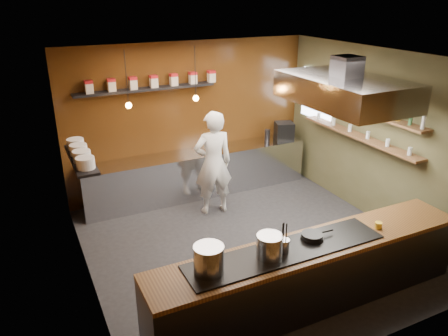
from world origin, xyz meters
TOP-DOWN VIEW (x-y plane):
  - floor at (0.00, 0.00)m, footprint 5.00×5.00m
  - back_wall at (0.00, 2.50)m, footprint 5.00×0.00m
  - left_wall at (-2.50, 0.00)m, footprint 0.00×5.00m
  - right_wall at (2.50, 0.00)m, footprint 0.00×5.00m
  - ceiling at (0.00, 0.00)m, footprint 5.00×5.00m
  - window_pane at (2.45, 1.70)m, footprint 0.00×1.00m
  - prep_counter at (0.00, 2.17)m, footprint 4.60×0.65m
  - pass_counter at (-0.00, -1.60)m, footprint 4.40×0.72m
  - tin_shelf at (-0.90, 2.36)m, footprint 2.60×0.26m
  - plate_shelf at (-2.34, 1.00)m, footprint 0.30×1.40m
  - bottle_shelf_upper at (2.34, 0.30)m, footprint 0.26×2.80m
  - bottle_shelf_lower at (2.34, 0.30)m, footprint 0.26×2.80m
  - extractor_hood at (1.30, -0.40)m, footprint 1.20×2.00m
  - pendant_left at (-1.40, 1.70)m, footprint 0.10×0.10m
  - pendant_right at (-0.20, 1.70)m, footprint 0.10×0.10m
  - storage_tins at (-0.75, 2.36)m, footprint 2.43×0.13m
  - plate_stacks at (-2.34, 1.00)m, footprint 0.26×1.16m
  - bottles at (2.34, 0.30)m, footprint 0.06×2.66m
  - wine_glasses at (2.34, 0.30)m, footprint 0.07×2.37m
  - stockpot_large at (-1.43, -1.60)m, footprint 0.35×0.35m
  - stockpot_small at (-0.67, -1.63)m, footprint 0.32×0.32m
  - utensil_crock at (-0.47, -1.62)m, footprint 0.18×0.18m
  - frying_pan at (0.04, -1.52)m, footprint 0.46×0.29m
  - butter_jar at (1.01, -1.66)m, footprint 0.12×0.12m
  - espresso_machine at (1.98, 2.12)m, footprint 0.46×0.45m
  - chef at (-0.04, 1.33)m, footprint 0.75×0.54m

SIDE VIEW (x-z plane):
  - floor at x=0.00m, z-range 0.00..0.00m
  - prep_counter at x=0.00m, z-range 0.00..0.90m
  - pass_counter at x=0.00m, z-range 0.00..0.94m
  - butter_jar at x=1.01m, z-range 0.92..1.01m
  - chef at x=-0.04m, z-range 0.00..1.94m
  - frying_pan at x=0.04m, z-range 0.94..1.01m
  - utensil_crock at x=-0.47m, z-range 0.94..1.12m
  - espresso_machine at x=1.98m, z-range 0.90..1.27m
  - stockpot_small at x=-0.67m, z-range 0.94..1.23m
  - stockpot_large at x=-1.43m, z-range 0.94..1.27m
  - bottle_shelf_lower at x=2.34m, z-range 1.43..1.47m
  - back_wall at x=0.00m, z-range -1.00..4.00m
  - left_wall at x=-2.50m, z-range -1.00..4.00m
  - right_wall at x=2.50m, z-range -1.00..4.00m
  - wine_glasses at x=2.34m, z-range 1.47..1.60m
  - plate_shelf at x=-2.34m, z-range 1.53..1.57m
  - plate_stacks at x=-2.34m, z-range 1.57..1.73m
  - window_pane at x=2.45m, z-range 1.40..2.40m
  - bottle_shelf_upper at x=2.34m, z-range 1.90..1.94m
  - bottles at x=2.34m, z-range 1.94..2.18m
  - pendant_left at x=-1.40m, z-range 1.68..2.63m
  - pendant_right at x=-0.20m, z-range 1.68..2.63m
  - tin_shelf at x=-0.90m, z-range 2.18..2.22m
  - storage_tins at x=-0.75m, z-range 2.22..2.44m
  - extractor_hood at x=1.30m, z-range 2.15..2.87m
  - ceiling at x=0.00m, z-range 3.00..3.00m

